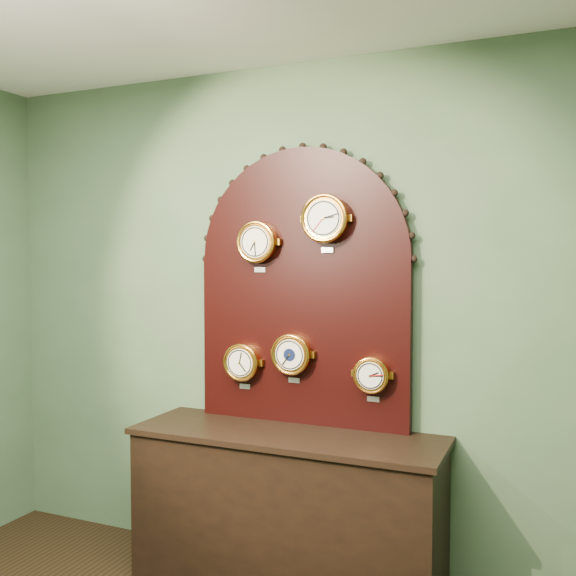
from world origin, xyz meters
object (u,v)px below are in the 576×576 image
at_px(barometer, 292,354).
at_px(shop_counter, 286,514).
at_px(display_board, 302,278).
at_px(hygrometer, 242,362).
at_px(arabic_clock, 325,219).
at_px(tide_clock, 372,375).
at_px(roman_clock, 257,242).

bearing_deg(barometer, shop_counter, -77.25).
height_order(display_board, hygrometer, display_board).
distance_m(arabic_clock, tide_clock, 0.84).
bearing_deg(arabic_clock, display_board, 156.54).
bearing_deg(shop_counter, display_board, 90.00).
relative_size(arabic_clock, hygrometer, 1.17).
bearing_deg(arabic_clock, shop_counter, -135.46).
bearing_deg(tide_clock, hygrometer, -179.95).
height_order(display_board, arabic_clock, display_board).
height_order(shop_counter, hygrometer, hygrometer).
bearing_deg(tide_clock, arabic_clock, -179.61).
bearing_deg(arabic_clock, tide_clock, 0.39).
distance_m(shop_counter, hygrometer, 0.84).
distance_m(display_board, barometer, 0.42).
distance_m(roman_clock, hygrometer, 0.68).
relative_size(hygrometer, barometer, 0.96).
bearing_deg(roman_clock, tide_clock, 0.10).
distance_m(display_board, arabic_clock, 0.36).
xyz_separation_m(arabic_clock, tide_clock, (0.26, 0.00, -0.81)).
bearing_deg(hygrometer, roman_clock, -0.29).
xyz_separation_m(roman_clock, tide_clock, (0.65, 0.00, -0.69)).
xyz_separation_m(shop_counter, display_board, (0.00, 0.22, 1.23)).
xyz_separation_m(arabic_clock, barometer, (-0.19, 0.00, -0.73)).
distance_m(roman_clock, tide_clock, 0.95).
bearing_deg(tide_clock, display_board, 170.92).
height_order(barometer, tide_clock, barometer).
distance_m(barometer, tide_clock, 0.45).
relative_size(roman_clock, barometer, 1.03).
relative_size(hygrometer, tide_clock, 1.09).
height_order(roman_clock, barometer, roman_clock).
bearing_deg(arabic_clock, roman_clock, 179.91).
distance_m(display_board, hygrometer, 0.58).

